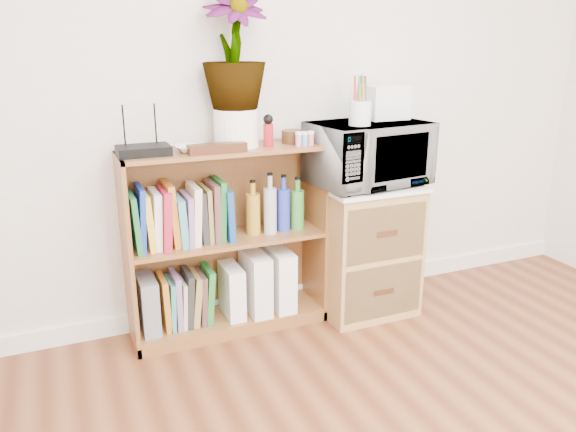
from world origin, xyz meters
TOP-DOWN VIEW (x-y plane):
  - skirting_board at (0.00, 2.24)m, footprint 4.00×0.02m
  - bookshelf at (-0.35, 2.10)m, footprint 1.00×0.30m
  - wicker_unit at (0.40, 2.02)m, footprint 0.50×0.45m
  - microwave at (0.40, 2.02)m, footprint 0.63×0.47m
  - pen_cup at (0.30, 1.94)m, footprint 0.11×0.11m
  - small_appliance at (0.54, 2.10)m, footprint 0.22×0.18m
  - router at (-0.73, 2.08)m, footprint 0.23×0.16m
  - white_bowl at (-0.53, 2.07)m, footprint 0.13×0.13m
  - plant_pot at (-0.28, 2.12)m, footprint 0.21×0.21m
  - potted_plant at (-0.28, 2.12)m, footprint 0.30×0.30m
  - trinket_box at (-0.41, 2.00)m, footprint 0.27×0.07m
  - kokeshi_doll at (-0.14, 2.06)m, footprint 0.05×0.05m
  - wooden_bowl at (0.01, 2.11)m, footprint 0.11×0.11m
  - paint_jars at (0.03, 2.01)m, footprint 0.10×0.04m
  - file_box at (-0.76, 2.10)m, footprint 0.08×0.22m
  - magazine_holder_left at (-0.34, 2.09)m, footprint 0.09×0.22m
  - magazine_holder_mid at (-0.21, 2.09)m, footprint 0.10×0.26m
  - magazine_holder_right at (-0.07, 2.09)m, footprint 0.10×0.26m
  - cookbooks at (-0.58, 2.10)m, footprint 0.48×0.20m
  - liquor_bottles at (-0.06, 2.10)m, footprint 0.39×0.07m
  - lower_books at (-0.57, 2.10)m, footprint 0.26×0.19m

SIDE VIEW (x-z plane):
  - skirting_board at x=0.00m, z-range 0.00..0.10m
  - lower_books at x=-0.57m, z-range 0.06..0.34m
  - magazine_holder_left at x=-0.34m, z-range 0.07..0.34m
  - file_box at x=-0.76m, z-range 0.07..0.35m
  - magazine_holder_mid at x=-0.21m, z-range 0.07..0.39m
  - magazine_holder_right at x=-0.07m, z-range 0.07..0.39m
  - wicker_unit at x=0.40m, z-range 0.00..0.70m
  - bookshelf at x=-0.35m, z-range 0.00..0.95m
  - cookbooks at x=-0.58m, z-range 0.48..0.79m
  - liquor_bottles at x=-0.06m, z-range 0.49..0.79m
  - microwave at x=0.40m, z-range 0.72..1.04m
  - white_bowl at x=-0.53m, z-range 0.95..0.98m
  - router at x=-0.73m, z-range 0.95..0.99m
  - trinket_box at x=-0.41m, z-range 0.95..0.99m
  - paint_jars at x=0.03m, z-range 0.95..1.00m
  - wooden_bowl at x=0.01m, z-range 0.95..1.01m
  - kokeshi_doll at x=-0.14m, z-range 0.95..1.06m
  - plant_pot at x=-0.28m, z-range 0.95..1.13m
  - pen_cup at x=0.30m, z-range 1.04..1.16m
  - small_appliance at x=0.54m, z-range 1.04..1.22m
  - potted_plant at x=-0.28m, z-range 1.13..1.67m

